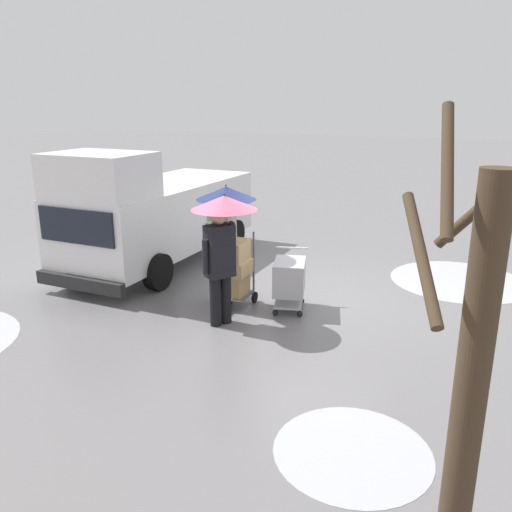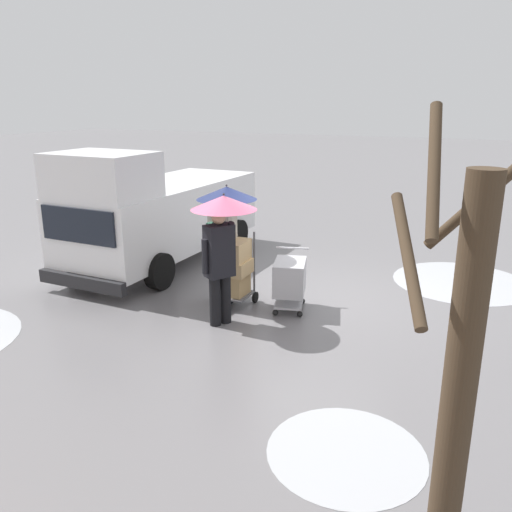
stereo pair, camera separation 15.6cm
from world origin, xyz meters
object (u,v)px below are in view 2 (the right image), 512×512
Objects in this scene: cargo_van_parked_right at (157,212)px; pedestrian_black_side at (222,229)px; pedestrian_pink_side at (224,217)px; bare_tree_near at (458,371)px; hand_dolly_boxes at (236,268)px; shopping_cart_vendor at (290,279)px.

cargo_van_parked_right is 2.50× the size of pedestrian_black_side.
bare_tree_near is (-4.15, 4.23, 0.12)m from pedestrian_pink_side.
pedestrian_pink_side is at bearing -17.76° from hand_dolly_boxes.
pedestrian_pink_side is 0.91m from pedestrian_black_side.
hand_dolly_boxes is at bearing -46.83° from bare_tree_near.
cargo_van_parked_right is 8.72m from bare_tree_near.
cargo_van_parked_right is at bearing -29.37° from hand_dolly_boxes.
pedestrian_black_side is at bearing 141.54° from cargo_van_parked_right.
bare_tree_near is at bearing 137.72° from pedestrian_black_side.
cargo_van_parked_right is 3.66m from pedestrian_black_side.
pedestrian_black_side is (-2.85, 2.26, 0.41)m from cargo_van_parked_right.
pedestrian_pink_side is at bearing -45.56° from bare_tree_near.
cargo_van_parked_right is 4.08× the size of hand_dolly_boxes.
shopping_cart_vendor is at bearing -171.81° from pedestrian_pink_side.
shopping_cart_vendor is (-3.62, 1.28, -0.61)m from cargo_van_parked_right.
cargo_van_parked_right is 3.15m from hand_dolly_boxes.
pedestrian_black_side is at bearing 100.67° from hand_dolly_boxes.
pedestrian_pink_side reaches higher than hand_dolly_boxes.
shopping_cart_vendor is 0.29× the size of bare_tree_near.
pedestrian_pink_side is at bearing -64.17° from pedestrian_black_side.
pedestrian_black_side reaches higher than shopping_cart_vendor.
hand_dolly_boxes is 1.15m from pedestrian_black_side.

